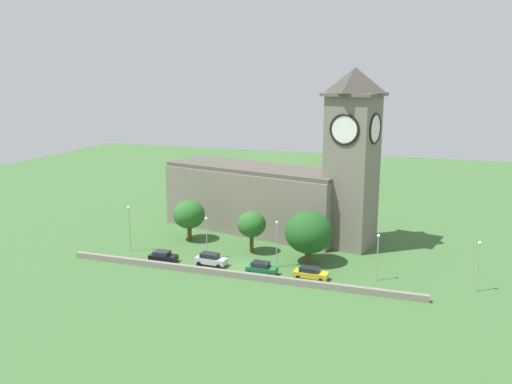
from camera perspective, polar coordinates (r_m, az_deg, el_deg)
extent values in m
plane|color=#3D6633|center=(92.51, 2.03, -4.85)|extent=(200.00, 200.00, 0.00)
cube|color=slate|center=(95.83, -0.06, -0.84)|extent=(34.27, 18.03, 10.91)
cube|color=#524C43|center=(94.64, -0.06, 2.58)|extent=(34.07, 17.19, 0.70)
cube|color=slate|center=(86.39, 10.16, 1.99)|extent=(8.42, 8.42, 24.24)
cube|color=#5B554B|center=(85.03, 10.48, 10.21)|extent=(9.76, 9.76, 0.50)
pyramid|color=#403C35|center=(84.98, 10.54, 11.67)|extent=(8.84, 8.84, 3.84)
cylinder|color=white|center=(82.11, 9.41, 6.60)|extent=(4.37, 1.16, 4.47)
torus|color=black|center=(82.11, 9.41, 6.60)|extent=(4.83, 1.53, 4.87)
cylinder|color=white|center=(84.13, 12.60, 6.61)|extent=(1.16, 4.37, 4.47)
torus|color=black|center=(84.13, 12.60, 6.61)|extent=(1.53, 4.83, 4.87)
cube|color=gray|center=(74.91, -2.30, -8.77)|extent=(51.65, 0.70, 0.89)
cube|color=black|center=(81.95, -9.86, -6.88)|extent=(4.16, 2.01, 0.74)
cube|color=#1E232B|center=(81.82, -10.01, -6.42)|extent=(2.34, 1.75, 0.59)
cylinder|color=black|center=(82.28, -8.66, -7.03)|extent=(0.60, 0.36, 0.60)
cylinder|color=black|center=(80.65, -9.27, -7.46)|extent=(0.60, 0.36, 0.60)
cylinder|color=black|center=(83.51, -10.40, -6.80)|extent=(0.60, 0.36, 0.60)
cylinder|color=black|center=(81.90, -11.04, -7.21)|extent=(0.60, 0.36, 0.60)
cube|color=silver|center=(79.48, -4.80, -7.29)|extent=(4.76, 2.03, 0.84)
cube|color=#1E232B|center=(79.33, -4.96, -6.76)|extent=(2.70, 1.71, 0.66)
cylinder|color=black|center=(79.72, -3.48, -7.53)|extent=(0.68, 0.36, 0.67)
cylinder|color=black|center=(78.21, -4.04, -7.94)|extent=(0.68, 0.36, 0.67)
cylinder|color=black|center=(81.05, -5.53, -7.22)|extent=(0.68, 0.36, 0.67)
cylinder|color=black|center=(79.57, -6.12, -7.62)|extent=(0.68, 0.36, 0.67)
cube|color=#1E6B38|center=(75.82, 0.64, -8.26)|extent=(4.33, 2.02, 0.83)
cube|color=#1E232B|center=(75.62, 0.48, -7.71)|extent=(2.45, 1.73, 0.66)
cylinder|color=black|center=(76.34, 1.91, -8.44)|extent=(0.67, 0.36, 0.66)
cylinder|color=black|center=(74.69, 1.45, -8.93)|extent=(0.67, 0.36, 0.66)
cylinder|color=black|center=(77.25, -0.15, -8.18)|extent=(0.67, 0.36, 0.66)
cylinder|color=black|center=(75.63, -0.65, -8.65)|extent=(0.67, 0.36, 0.66)
cube|color=gold|center=(74.67, 5.89, -8.72)|extent=(4.76, 1.93, 0.75)
cube|color=#1E232B|center=(74.48, 5.72, -8.22)|extent=(2.69, 1.64, 0.59)
cylinder|color=black|center=(75.25, 7.24, -8.89)|extent=(0.61, 0.34, 0.60)
cylinder|color=black|center=(73.66, 6.92, -9.37)|extent=(0.61, 0.34, 0.60)
cylinder|color=black|center=(75.98, 4.88, -8.61)|extent=(0.61, 0.34, 0.60)
cylinder|color=black|center=(74.40, 4.50, -9.08)|extent=(0.61, 0.34, 0.60)
cylinder|color=#9EA0A5|center=(86.66, -13.33, -4.00)|extent=(0.14, 0.14, 6.97)
sphere|color=#F4EFCC|center=(85.70, -13.45, -1.62)|extent=(0.44, 0.44, 0.44)
cylinder|color=#9EA0A5|center=(81.66, -5.27, -5.04)|extent=(0.14, 0.14, 6.11)
sphere|color=#F4EFCC|center=(80.73, -5.32, -2.83)|extent=(0.44, 0.44, 0.44)
cylinder|color=#9EA0A5|center=(77.69, 2.22, -5.75)|extent=(0.14, 0.14, 6.59)
sphere|color=#F4EFCC|center=(76.66, 2.24, -3.25)|extent=(0.44, 0.44, 0.44)
cylinder|color=#9EA0A5|center=(74.71, 12.83, -6.99)|extent=(0.14, 0.14, 6.17)
sphere|color=#F4EFCC|center=(73.68, 12.95, -4.57)|extent=(0.44, 0.44, 0.44)
cylinder|color=#9EA0A5|center=(74.92, 22.55, -7.53)|extent=(0.14, 0.14, 6.38)
sphere|color=#F4EFCC|center=(73.88, 22.77, -5.04)|extent=(0.44, 0.44, 0.44)
cylinder|color=brown|center=(91.35, -7.11, -4.35)|extent=(0.75, 0.75, 2.52)
ellipsoid|color=#286023|center=(90.46, -7.17, -2.37)|extent=(5.33, 5.33, 4.80)
cylinder|color=brown|center=(84.45, -0.47, -5.51)|extent=(0.63, 0.63, 2.96)
ellipsoid|color=#286023|center=(83.51, -0.48, -3.45)|extent=(4.50, 4.50, 4.05)
cylinder|color=brown|center=(80.43, 5.58, -6.82)|extent=(0.98, 0.98, 2.16)
ellipsoid|color=#1E511E|center=(79.28, 5.64, -4.29)|extent=(7.00, 7.00, 6.30)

